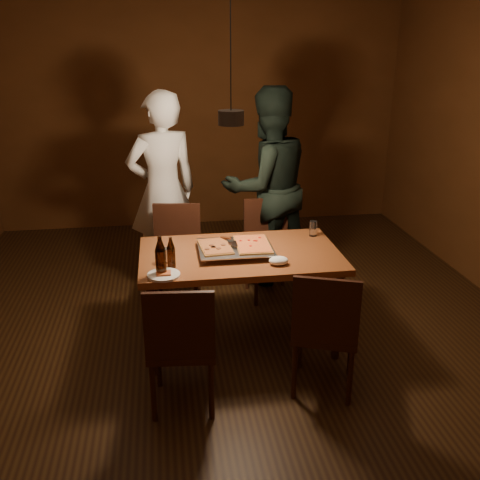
{
  "coord_description": "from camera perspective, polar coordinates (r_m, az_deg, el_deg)",
  "views": [
    {
      "loc": [
        -0.49,
        -3.71,
        2.25
      ],
      "look_at": [
        0.06,
        -0.01,
        0.85
      ],
      "focal_mm": 40.0,
      "sensor_mm": 36.0,
      "label": 1
    }
  ],
  "objects": [
    {
      "name": "room_shell",
      "position": [
        3.84,
        -0.93,
        7.72
      ],
      "size": [
        6.0,
        6.0,
        6.0
      ],
      "color": "#35210E",
      "rests_on": "ground"
    },
    {
      "name": "dining_table",
      "position": [
        4.06,
        0.0,
        -2.3
      ],
      "size": [
        1.5,
        0.9,
        0.75
      ],
      "color": "brown",
      "rests_on": "floor"
    },
    {
      "name": "chair_far_left",
      "position": [
        4.79,
        -6.78,
        -0.6
      ],
      "size": [
        0.47,
        0.47,
        0.49
      ],
      "rotation": [
        0.0,
        0.0,
        3.01
      ],
      "color": "#38190F",
      "rests_on": "floor"
    },
    {
      "name": "chair_far_right",
      "position": [
        4.94,
        3.07,
        0.17
      ],
      "size": [
        0.45,
        0.45,
        0.49
      ],
      "rotation": [
        0.0,
        0.0,
        3.21
      ],
      "color": "#38190F",
      "rests_on": "floor"
    },
    {
      "name": "chair_near_left",
      "position": [
        3.36,
        -6.3,
        -10.25
      ],
      "size": [
        0.46,
        0.46,
        0.49
      ],
      "rotation": [
        0.0,
        0.0,
        -0.09
      ],
      "color": "#38190F",
      "rests_on": "floor"
    },
    {
      "name": "chair_near_right",
      "position": [
        3.54,
        9.12,
        -8.7
      ],
      "size": [
        0.54,
        0.54,
        0.49
      ],
      "rotation": [
        0.0,
        0.0,
        -0.36
      ],
      "color": "#38190F",
      "rests_on": "floor"
    },
    {
      "name": "pizza_tray",
      "position": [
        4.02,
        -0.51,
        -1.04
      ],
      "size": [
        0.59,
        0.5,
        0.05
      ],
      "primitive_type": "cube",
      "rotation": [
        0.0,
        0.0,
        0.1
      ],
      "color": "silver",
      "rests_on": "dining_table"
    },
    {
      "name": "pizza_meat",
      "position": [
        3.99,
        -2.65,
        -0.68
      ],
      "size": [
        0.25,
        0.36,
        0.02
      ],
      "primitive_type": "cube",
      "rotation": [
        0.0,
        0.0,
        0.09
      ],
      "color": "maroon",
      "rests_on": "pizza_tray"
    },
    {
      "name": "pizza_cheese",
      "position": [
        4.03,
        1.37,
        -0.44
      ],
      "size": [
        0.26,
        0.4,
        0.02
      ],
      "primitive_type": "cube",
      "rotation": [
        0.0,
        0.0,
        -0.02
      ],
      "color": "gold",
      "rests_on": "pizza_tray"
    },
    {
      "name": "spatula",
      "position": [
        4.02,
        -0.53,
        -0.43
      ],
      "size": [
        0.2,
        0.25,
        0.04
      ],
      "primitive_type": null,
      "rotation": [
        0.0,
        0.0,
        0.51
      ],
      "color": "silver",
      "rests_on": "pizza_tray"
    },
    {
      "name": "beer_bottle_a",
      "position": [
        3.63,
        -8.47,
        -1.7
      ],
      "size": [
        0.07,
        0.07,
        0.28
      ],
      "color": "black",
      "rests_on": "dining_table"
    },
    {
      "name": "beer_bottle_b",
      "position": [
        3.76,
        -7.37,
        -1.32
      ],
      "size": [
        0.06,
        0.06,
        0.22
      ],
      "color": "black",
      "rests_on": "dining_table"
    },
    {
      "name": "water_glass_left",
      "position": [
        3.87,
        -7.88,
        -1.66
      ],
      "size": [
        0.07,
        0.07,
        0.11
      ],
      "primitive_type": "cylinder",
      "color": "silver",
      "rests_on": "dining_table"
    },
    {
      "name": "water_glass_right",
      "position": [
        4.39,
        7.81,
        1.22
      ],
      "size": [
        0.06,
        0.06,
        0.13
      ],
      "primitive_type": "cylinder",
      "color": "silver",
      "rests_on": "dining_table"
    },
    {
      "name": "plate_slice",
      "position": [
        3.66,
        -8.15,
        -3.69
      ],
      "size": [
        0.22,
        0.22,
        0.03
      ],
      "color": "white",
      "rests_on": "dining_table"
    },
    {
      "name": "napkin",
      "position": [
        3.81,
        4.14,
        -2.21
      ],
      "size": [
        0.14,
        0.11,
        0.06
      ],
      "primitive_type": "ellipsoid",
      "color": "white",
      "rests_on": "dining_table"
    },
    {
      "name": "diner_white",
      "position": [
        5.09,
        -8.23,
        5.21
      ],
      "size": [
        0.78,
        0.63,
        1.85
      ],
      "primitive_type": "imported",
      "rotation": [
        0.0,
        0.0,
        3.45
      ],
      "color": "white",
      "rests_on": "floor"
    },
    {
      "name": "diner_dark",
      "position": [
        5.12,
        2.91,
        5.63
      ],
      "size": [
        1.08,
        0.95,
        1.88
      ],
      "primitive_type": "imported",
      "rotation": [
        0.0,
        0.0,
        3.44
      ],
      "color": "black",
      "rests_on": "floor"
    },
    {
      "name": "pendant_lamp",
      "position": [
        3.77,
        -0.96,
        13.07
      ],
      "size": [
        0.18,
        0.18,
        1.1
      ],
      "color": "black",
      "rests_on": "ceiling"
    }
  ]
}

